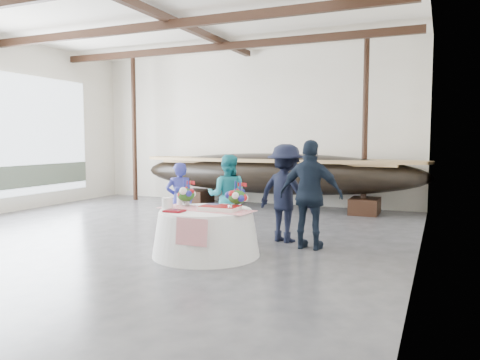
% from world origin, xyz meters
% --- Properties ---
extents(floor, '(10.00, 12.00, 0.01)m').
position_xyz_m(floor, '(0.00, 0.00, 0.00)').
color(floor, '#3D3D42').
rests_on(floor, ground).
extents(wall_back, '(10.00, 0.02, 4.50)m').
position_xyz_m(wall_back, '(0.00, 6.00, 2.25)').
color(wall_back, silver).
rests_on(wall_back, ground).
extents(wall_right, '(0.02, 12.00, 4.50)m').
position_xyz_m(wall_right, '(5.00, 0.00, 2.25)').
color(wall_right, silver).
rests_on(wall_right, ground).
extents(pavilion_structure, '(9.80, 11.76, 4.50)m').
position_xyz_m(pavilion_structure, '(0.00, 0.86, 4.00)').
color(pavilion_structure, black).
rests_on(pavilion_structure, ground).
extents(longboat_display, '(8.07, 1.61, 1.51)m').
position_xyz_m(longboat_display, '(1.12, 5.10, 0.97)').
color(longboat_display, black).
rests_on(longboat_display, ground).
extents(banquet_table, '(1.76, 1.76, 0.76)m').
position_xyz_m(banquet_table, '(1.80, -0.28, 0.38)').
color(banquet_table, white).
rests_on(banquet_table, ground).
extents(tabletop_items, '(1.67, 0.95, 0.40)m').
position_xyz_m(tabletop_items, '(1.76, -0.14, 0.90)').
color(tabletop_items, red).
rests_on(tabletop_items, banquet_table).
extents(guest_woman_blue, '(0.64, 0.58, 1.46)m').
position_xyz_m(guest_woman_blue, '(0.68, 0.78, 0.73)').
color(guest_woman_blue, navy).
rests_on(guest_woman_blue, ground).
extents(guest_woman_teal, '(0.92, 0.80, 1.60)m').
position_xyz_m(guest_woman_teal, '(1.50, 1.19, 0.80)').
color(guest_woman_teal, teal).
rests_on(guest_woman_teal, ground).
extents(guest_man_left, '(1.31, 0.98, 1.81)m').
position_xyz_m(guest_man_left, '(2.67, 1.23, 0.90)').
color(guest_man_left, black).
rests_on(guest_man_left, ground).
extents(guest_man_right, '(1.12, 0.50, 1.89)m').
position_xyz_m(guest_man_right, '(3.25, 0.83, 0.94)').
color(guest_man_right, black).
rests_on(guest_man_right, ground).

